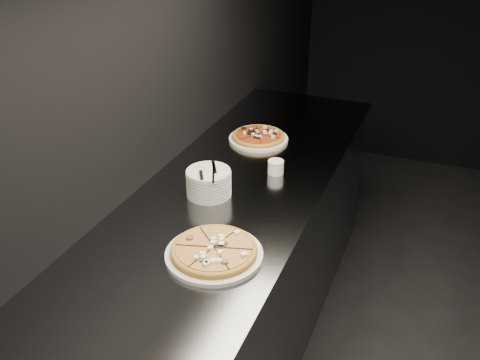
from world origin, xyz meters
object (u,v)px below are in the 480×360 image
at_px(pizza_mushroom, 214,251).
at_px(ramekin, 276,167).
at_px(counter, 236,269).
at_px(pizza_tomato, 258,137).
at_px(cutlery, 208,172).
at_px(plate_stack, 209,183).

height_order(pizza_mushroom, ramekin, ramekin).
relative_size(counter, pizza_mushroom, 6.48).
relative_size(pizza_mushroom, pizza_tomato, 1.25).
bearing_deg(ramekin, pizza_mushroom, -89.80).
xyz_separation_m(cutlery, ramekin, (0.19, 0.30, -0.08)).
relative_size(cutlery, ramekin, 2.71).
height_order(counter, plate_stack, plate_stack).
xyz_separation_m(counter, ramekin, (0.13, 0.17, 0.49)).
relative_size(pizza_mushroom, ramekin, 5.31).
bearing_deg(cutlery, pizza_mushroom, -92.68).
distance_m(counter, pizza_mushroom, 0.70).
relative_size(plate_stack, ramekin, 2.59).
bearing_deg(pizza_mushroom, counter, 104.39).
bearing_deg(cutlery, plate_stack, 87.46).
bearing_deg(plate_stack, ramekin, 54.92).
xyz_separation_m(pizza_tomato, plate_stack, (-0.00, -0.59, 0.04)).
height_order(pizza_tomato, ramekin, ramekin).
bearing_deg(cutlery, ramekin, 27.05).
distance_m(plate_stack, cutlery, 0.06).
distance_m(pizza_mushroom, cutlery, 0.43).
relative_size(pizza_mushroom, plate_stack, 2.05).
bearing_deg(cutlery, counter, 33.08).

